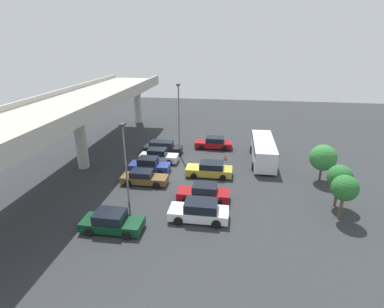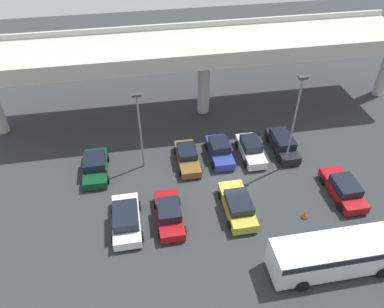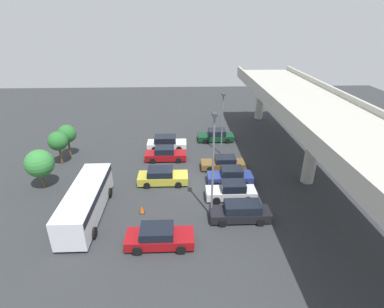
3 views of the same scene
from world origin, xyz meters
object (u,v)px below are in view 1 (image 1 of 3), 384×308
at_px(parked_car_1, 199,211).
at_px(lamp_post_mid_lot, 179,115).
at_px(parked_car_5, 159,156).
at_px(shuttle_bus, 263,149).
at_px(parked_car_4, 210,170).
at_px(parked_car_6, 162,147).
at_px(tree_front_right, 323,158).
at_px(parked_car_2, 204,193).
at_px(parked_car_7, 214,143).
at_px(lamp_post_near_aisle, 125,158).
at_px(tree_front_left, 345,188).
at_px(tree_front_centre, 340,177).
at_px(parked_car_3, 144,178).
at_px(parked_car_0, 112,222).
at_px(traffic_cone, 225,157).
at_px(parked_car_8, 149,165).

relative_size(parked_car_1, lamp_post_mid_lot, 0.54).
xyz_separation_m(parked_car_5, shuttle_bus, (2.08, -12.20, 0.78)).
distance_m(parked_car_4, shuttle_bus, 7.79).
distance_m(parked_car_6, tree_front_right, 18.85).
xyz_separation_m(shuttle_bus, tree_front_right, (-4.67, -5.42, 1.03)).
height_order(parked_car_2, parked_car_5, parked_car_5).
height_order(parked_car_2, parked_car_7, parked_car_2).
height_order(lamp_post_near_aisle, lamp_post_mid_lot, lamp_post_mid_lot).
height_order(parked_car_5, lamp_post_near_aisle, lamp_post_near_aisle).
distance_m(parked_car_7, tree_front_left, 19.28).
bearing_deg(parked_car_5, parked_car_2, -52.79).
relative_size(parked_car_2, tree_front_centre, 1.21).
relative_size(parked_car_3, lamp_post_mid_lot, 0.52).
height_order(parked_car_0, parked_car_6, parked_car_6).
relative_size(parked_car_3, traffic_cone, 6.58).
xyz_separation_m(parked_car_1, tree_front_centre, (3.81, -11.44, 1.97)).
bearing_deg(parked_car_3, parked_car_4, 23.74).
bearing_deg(tree_front_centre, shuttle_bus, 29.67).
distance_m(parked_car_7, tree_front_right, 14.37).
relative_size(parked_car_1, parked_car_7, 0.98).
bearing_deg(traffic_cone, parked_car_1, 173.42).
relative_size(tree_front_centre, tree_front_right, 0.98).
bearing_deg(parked_car_8, parked_car_4, -1.51).
bearing_deg(traffic_cone, tree_front_right, -114.54).
distance_m(tree_front_left, traffic_cone, 15.25).
height_order(parked_car_3, parked_car_5, parked_car_5).
bearing_deg(shuttle_bus, parked_car_8, 111.27).
height_order(parked_car_2, tree_front_left, tree_front_left).
relative_size(parked_car_1, parked_car_8, 1.09).
bearing_deg(tree_front_left, parked_car_8, 68.90).
bearing_deg(lamp_post_near_aisle, parked_car_3, -3.60).
bearing_deg(parked_car_6, traffic_cone, -8.45).
bearing_deg(tree_front_right, shuttle_bus, 49.23).
xyz_separation_m(parked_car_3, lamp_post_near_aisle, (-3.85, 0.24, 3.65)).
bearing_deg(lamp_post_mid_lot, parked_car_3, 165.93).
bearing_deg(parked_car_6, shuttle_bus, -4.63).
height_order(parked_car_6, tree_front_centre, tree_front_centre).
height_order(parked_car_0, tree_front_left, tree_front_left).
height_order(parked_car_0, shuttle_bus, shuttle_bus).
bearing_deg(tree_front_centre, lamp_post_mid_lot, 57.18).
relative_size(tree_front_left, tree_front_right, 0.99).
xyz_separation_m(shuttle_bus, lamp_post_near_aisle, (-11.70, 12.48, 2.78)).
relative_size(lamp_post_mid_lot, tree_front_left, 2.31).
distance_m(shuttle_bus, tree_front_left, 12.92).
height_order(parked_car_5, shuttle_bus, shuttle_bus).
xyz_separation_m(parked_car_7, traffic_cone, (-3.91, -1.68, -0.40)).
bearing_deg(tree_front_centre, parked_car_5, 66.83).
bearing_deg(tree_front_right, traffic_cone, 65.46).
distance_m(parked_car_7, traffic_cone, 4.28).
distance_m(parked_car_4, lamp_post_mid_lot, 8.24).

